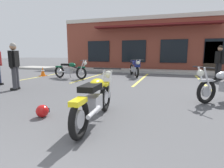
{
  "coord_description": "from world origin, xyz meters",
  "views": [
    {
      "loc": [
        1.44,
        -0.67,
        1.32
      ],
      "look_at": [
        0.03,
        3.62,
        0.55
      ],
      "focal_mm": 29.37,
      "sensor_mm": 36.0,
      "label": 1
    }
  ],
  "objects": [
    {
      "name": "traffic_cone",
      "position": [
        -5.63,
        8.08,
        0.26
      ],
      "size": [
        0.34,
        0.34,
        0.53
      ],
      "color": "orange",
      "rests_on": "ground_plane"
    },
    {
      "name": "painted_stall_lines",
      "position": [
        -0.0,
        8.7,
        0.0
      ],
      "size": [
        11.3,
        4.8,
        0.01
      ],
      "color": "#DBCC4C",
      "rests_on": "ground_plane"
    },
    {
      "name": "ground_plane",
      "position": [
        0.0,
        3.96,
        0.0
      ],
      "size": [
        80.0,
        80.0,
        0.0
      ],
      "primitive_type": "plane",
      "color": "#515154"
    },
    {
      "name": "brick_storefront_building",
      "position": [
        0.0,
        16.44,
        2.05
      ],
      "size": [
        14.92,
        6.19,
        4.1
      ],
      "color": "brown",
      "rests_on": "ground_plane"
    },
    {
      "name": "helmet_on_pavement",
      "position": [
        -1.07,
        2.34,
        0.13
      ],
      "size": [
        0.26,
        0.26,
        0.26
      ],
      "color": "#B71414",
      "rests_on": "ground_plane"
    },
    {
      "name": "sidewalk_kerb",
      "position": [
        0.0,
        12.3,
        0.07
      ],
      "size": [
        22.0,
        1.8,
        0.14
      ],
      "primitive_type": "cube",
      "color": "#A8A59E",
      "rests_on": "ground_plane"
    },
    {
      "name": "motorcycle_silver_naked",
      "position": [
        -3.56,
        7.63,
        0.46
      ],
      "size": [
        2.1,
        0.74,
        0.98
      ],
      "color": "black",
      "rests_on": "ground_plane"
    },
    {
      "name": "motorcycle_foreground_classic",
      "position": [
        0.08,
        2.44,
        0.46
      ],
      "size": [
        0.66,
        2.11,
        0.98
      ],
      "color": "black",
      "rests_on": "ground_plane"
    },
    {
      "name": "motorcycle_red_sportbike",
      "position": [
        -0.58,
        9.59,
        0.53
      ],
      "size": [
        1.13,
        1.99,
        0.98
      ],
      "color": "black",
      "rests_on": "ground_plane"
    },
    {
      "name": "person_in_shorts_foreground",
      "position": [
        3.59,
        9.4,
        0.95
      ],
      "size": [
        0.38,
        0.59,
        1.68
      ],
      "color": "black",
      "rests_on": "ground_plane"
    },
    {
      "name": "person_by_back_row",
      "position": [
        -3.89,
        4.45,
        0.95
      ],
      "size": [
        0.38,
        0.59,
        1.68
      ],
      "color": "black",
      "rests_on": "ground_plane"
    }
  ]
}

